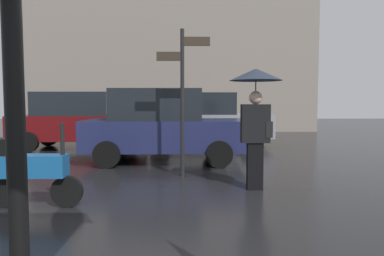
{
  "coord_description": "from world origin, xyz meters",
  "views": [
    {
      "loc": [
        0.68,
        -2.78,
        1.54
      ],
      "look_at": [
        0.79,
        3.89,
        1.06
      ],
      "focal_mm": 34.41,
      "sensor_mm": 36.0,
      "label": 1
    }
  ],
  "objects": [
    {
      "name": "parked_car_distant",
      "position": [
        0.08,
        6.53,
        0.94
      ],
      "size": [
        4.01,
        1.9,
        1.85
      ],
      "rotation": [
        0.0,
        0.0,
        2.86
      ],
      "color": "#1E234C",
      "rests_on": "ground"
    },
    {
      "name": "street_signpost",
      "position": [
        0.61,
        4.73,
        1.82
      ],
      "size": [
        1.08,
        0.08,
        3.0
      ],
      "color": "black",
      "rests_on": "ground"
    },
    {
      "name": "pedestrian_with_umbrella",
      "position": [
        1.89,
        3.58,
        1.56
      ],
      "size": [
        0.92,
        0.92,
        2.11
      ],
      "rotation": [
        0.0,
        0.0,
        1.84
      ],
      "color": "black",
      "rests_on": "ground"
    },
    {
      "name": "parked_car_right",
      "position": [
        1.24,
        9.94,
        0.94
      ],
      "size": [
        4.55,
        1.99,
        1.84
      ],
      "rotation": [
        0.0,
        0.0,
        -0.29
      ],
      "color": "gray",
      "rests_on": "ground"
    },
    {
      "name": "parked_car_left",
      "position": [
        -2.78,
        9.19,
        0.93
      ],
      "size": [
        4.28,
        1.84,
        1.84
      ],
      "rotation": [
        0.0,
        0.0,
        2.86
      ],
      "color": "#590C0F",
      "rests_on": "ground"
    },
    {
      "name": "parked_scooter",
      "position": [
        -1.57,
        2.53,
        0.55
      ],
      "size": [
        1.39,
        0.32,
        1.23
      ],
      "rotation": [
        0.0,
        0.0,
        -0.21
      ],
      "color": "black",
      "rests_on": "ground"
    }
  ]
}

